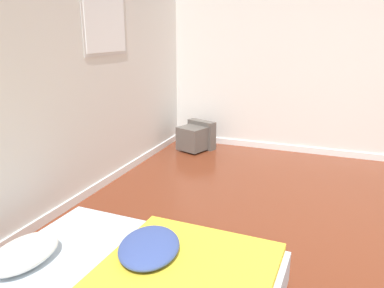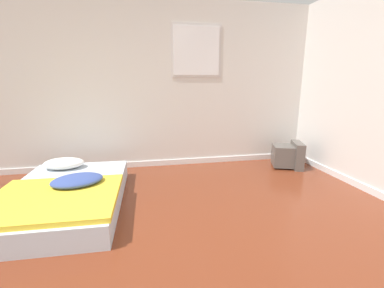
{
  "view_description": "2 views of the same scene",
  "coord_description": "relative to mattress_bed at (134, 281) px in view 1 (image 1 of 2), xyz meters",
  "views": [
    {
      "loc": [
        -2.7,
        0.41,
        1.68
      ],
      "look_at": [
        0.8,
        1.78,
        0.56
      ],
      "focal_mm": 35.0,
      "sensor_mm": 36.0,
      "label": 1
    },
    {
      "loc": [
        -0.05,
        -1.36,
        1.35
      ],
      "look_at": [
        0.61,
        1.96,
        0.54
      ],
      "focal_mm": 24.0,
      "sensor_mm": 36.0,
      "label": 2
    }
  ],
  "objects": [
    {
      "name": "crt_tv",
      "position": [
        3.21,
        0.78,
        0.06
      ],
      "size": [
        0.55,
        0.53,
        0.42
      ],
      "color": "#56514C",
      "rests_on": "ground_plane"
    },
    {
      "name": "wall_right",
      "position": [
        3.68,
        -1.51,
        1.14
      ],
      "size": [
        0.08,
        7.97,
        2.6
      ],
      "color": "silver",
      "rests_on": "ground_plane"
    },
    {
      "name": "wall_back",
      "position": [
        0.93,
        1.31,
        1.15
      ],
      "size": [
        7.85,
        0.08,
        2.6
      ],
      "color": "silver",
      "rests_on": "ground_plane"
    },
    {
      "name": "mattress_bed",
      "position": [
        0.0,
        0.0,
        0.0
      ],
      "size": [
        1.26,
        1.85,
        0.37
      ],
      "color": "silver",
      "rests_on": "ground_plane"
    },
    {
      "name": "ground_plane",
      "position": [
        0.92,
        -1.51,
        -0.14
      ],
      "size": [
        20.0,
        20.0,
        0.0
      ],
      "primitive_type": "plane",
      "color": "maroon"
    }
  ]
}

